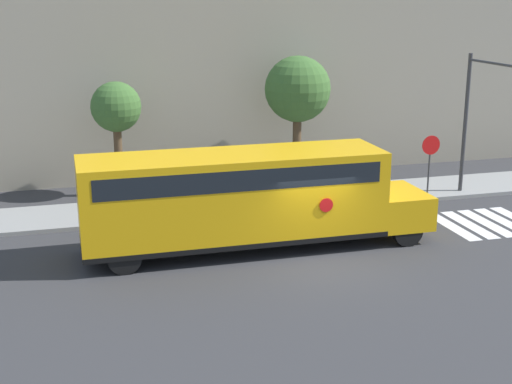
% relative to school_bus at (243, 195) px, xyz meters
% --- Properties ---
extents(ground_plane, '(60.00, 60.00, 0.00)m').
position_rel_school_bus_xyz_m(ground_plane, '(2.00, -1.70, -1.82)').
color(ground_plane, '#333335').
extents(sidewalk_strip, '(44.00, 3.00, 0.15)m').
position_rel_school_bus_xyz_m(sidewalk_strip, '(2.00, 4.80, -1.74)').
color(sidewalk_strip, gray).
rests_on(sidewalk_strip, ground).
extents(building_backdrop, '(32.00, 4.00, 8.31)m').
position_rel_school_bus_xyz_m(building_backdrop, '(2.00, 11.30, 2.34)').
color(building_backdrop, '#9E937F').
rests_on(building_backdrop, ground).
extents(crosswalk_stripes, '(3.30, 3.20, 0.01)m').
position_rel_school_bus_xyz_m(crosswalk_stripes, '(9.09, 0.30, -1.81)').
color(crosswalk_stripes, white).
rests_on(crosswalk_stripes, ground).
extents(school_bus, '(11.27, 2.57, 3.16)m').
position_rel_school_bus_xyz_m(school_bus, '(0.00, 0.00, 0.00)').
color(school_bus, '#EAA80F').
rests_on(school_bus, ground).
extents(stop_sign, '(0.77, 0.10, 2.57)m').
position_rel_school_bus_xyz_m(stop_sign, '(8.62, 3.78, -0.09)').
color(stop_sign, '#38383A').
rests_on(stop_sign, ground).
extents(traffic_light, '(0.28, 3.88, 5.71)m').
position_rel_school_bus_xyz_m(traffic_light, '(10.21, 2.77, 1.99)').
color(traffic_light, '#38383A').
rests_on(traffic_light, ground).
extents(tree_near_sidewalk, '(2.00, 2.00, 4.63)m').
position_rel_school_bus_xyz_m(tree_near_sidewalk, '(-3.26, 7.50, 1.73)').
color(tree_near_sidewalk, brown).
rests_on(tree_near_sidewalk, ground).
extents(tree_far_sidewalk, '(2.77, 2.77, 5.49)m').
position_rel_school_bus_xyz_m(tree_far_sidewalk, '(4.24, 7.32, 2.23)').
color(tree_far_sidewalk, brown).
rests_on(tree_far_sidewalk, ground).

